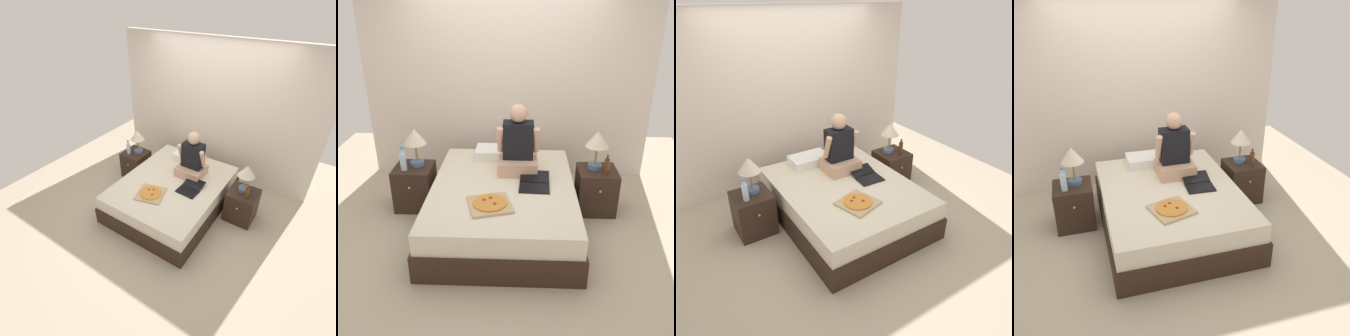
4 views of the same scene
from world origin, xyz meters
TOP-DOWN VIEW (x-y plane):
  - ground_plane at (0.00, 0.00)m, footprint 5.79×5.79m
  - wall_back at (0.00, 1.37)m, footprint 3.79×0.12m
  - bed at (0.00, 0.00)m, footprint 1.57×2.03m
  - nightstand_left at (-1.07, 0.36)m, footprint 0.44×0.47m
  - lamp_on_left_nightstand at (-1.03, 0.41)m, footprint 0.26×0.26m
  - water_bottle at (-1.15, 0.27)m, footprint 0.07×0.07m
  - nightstand_right at (1.07, 0.36)m, footprint 0.44×0.47m
  - lamp_on_right_nightstand at (1.04, 0.41)m, footprint 0.26×0.26m
  - beer_bottle at (1.14, 0.26)m, footprint 0.06×0.06m
  - pillow at (-0.11, 0.73)m, footprint 0.52×0.34m
  - person_seated at (0.15, 0.35)m, footprint 0.47×0.40m
  - laptop at (0.33, -0.03)m, footprint 0.34×0.43m
  - pizza_box at (-0.11, -0.45)m, footprint 0.49×0.49m

SIDE VIEW (x-z plane):
  - ground_plane at x=0.00m, z-range 0.00..0.00m
  - bed at x=0.00m, z-range 0.00..0.50m
  - nightstand_left at x=-1.07m, z-range 0.00..0.52m
  - nightstand_right at x=1.07m, z-range 0.00..0.52m
  - pizza_box at x=-0.11m, z-range 0.50..0.54m
  - laptop at x=0.33m, z-range 0.48..0.56m
  - pillow at x=-0.11m, z-range 0.50..0.62m
  - beer_bottle at x=1.14m, z-range 0.50..0.73m
  - water_bottle at x=-1.15m, z-range 0.49..0.77m
  - person_seated at x=0.15m, z-range 0.40..1.18m
  - lamp_on_left_nightstand at x=-1.03m, z-range 0.62..1.07m
  - lamp_on_right_nightstand at x=1.04m, z-range 0.62..1.07m
  - wall_back at x=0.00m, z-range 0.00..2.50m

